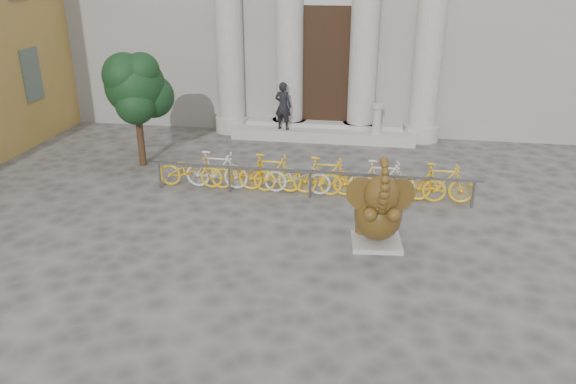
% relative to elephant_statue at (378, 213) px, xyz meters
% --- Properties ---
extents(ground, '(80.00, 80.00, 0.00)m').
position_rel_elephant_statue_xyz_m(ground, '(-1.91, -2.05, -0.74)').
color(ground, '#474442').
rests_on(ground, ground).
extents(entrance_steps, '(6.00, 1.20, 0.36)m').
position_rel_elephant_statue_xyz_m(entrance_steps, '(-1.91, 7.35, -0.56)').
color(entrance_steps, '#A8A59E').
rests_on(entrance_steps, ground).
extents(elephant_statue, '(1.37, 1.56, 2.05)m').
position_rel_elephant_statue_xyz_m(elephant_statue, '(0.00, 0.00, 0.00)').
color(elephant_statue, '#A8A59E').
rests_on(elephant_statue, ground).
extents(bike_rack, '(8.25, 0.53, 1.00)m').
position_rel_elephant_statue_xyz_m(bike_rack, '(-1.71, 2.54, -0.24)').
color(bike_rack, slate).
rests_on(bike_rack, ground).
extents(tree, '(1.87, 1.71, 3.25)m').
position_rel_elephant_statue_xyz_m(tree, '(-6.75, 3.89, 1.52)').
color(tree, '#332114').
rests_on(tree, ground).
extents(pedestrian, '(0.65, 0.51, 1.56)m').
position_rel_elephant_statue_xyz_m(pedestrian, '(-3.19, 7.00, 0.39)').
color(pedestrian, black).
rests_on(pedestrian, entrance_steps).
extents(balustrade_post, '(0.38, 0.38, 0.93)m').
position_rel_elephant_statue_xyz_m(balustrade_post, '(-0.16, 7.05, 0.04)').
color(balustrade_post, '#A8A59E').
rests_on(balustrade_post, entrance_steps).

